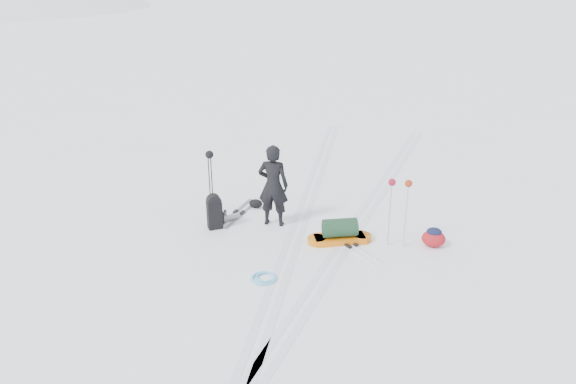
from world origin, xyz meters
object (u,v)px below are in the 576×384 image
expedition_rucksack (217,212)px  ski_poles_black (210,162)px  pulk_sled (340,233)px  skier (273,186)px

expedition_rucksack → ski_poles_black: size_ratio=0.57×
expedition_rucksack → pulk_sled: bearing=-35.7°
expedition_rucksack → skier: bearing=-13.2°
ski_poles_black → skier: bearing=-34.2°
skier → pulk_sled: bearing=160.5°
skier → pulk_sled: size_ratio=1.31×
skier → expedition_rucksack: skier is taller
pulk_sled → ski_poles_black: bearing=143.7°
skier → ski_poles_black: bearing=-11.6°
pulk_sled → ski_poles_black: size_ratio=0.93×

